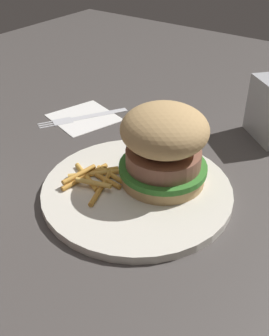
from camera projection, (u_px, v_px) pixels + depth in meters
ground_plane at (141, 191)px, 0.57m from camera, size 1.60×1.60×0.00m
plate at (134, 189)px, 0.56m from camera, size 0.26×0.26×0.01m
sandwich at (164, 145)px, 0.54m from camera, size 0.12×0.12×0.11m
fries_pile at (96, 178)px, 0.57m from camera, size 0.09×0.11×0.01m
napkin at (84, 117)px, 0.76m from camera, size 0.14×0.14×0.00m
fork at (83, 116)px, 0.75m from camera, size 0.16×0.10×0.00m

